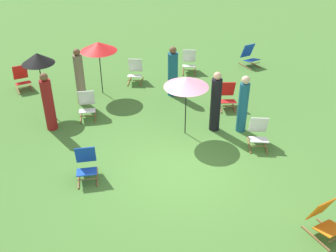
% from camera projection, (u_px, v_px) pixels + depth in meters
% --- Properties ---
extents(ground_plane, '(40.00, 40.00, 0.00)m').
position_uv_depth(ground_plane, '(179.00, 167.00, 10.13)').
color(ground_plane, '#477A33').
extents(deckchair_0, '(0.67, 0.86, 0.83)m').
position_uv_depth(deckchair_0, '(135.00, 72.00, 14.24)').
color(deckchair_0, olive).
rests_on(deckchair_0, ground).
extents(deckchair_1, '(0.65, 0.86, 0.83)m').
position_uv_depth(deckchair_1, '(189.00, 62.00, 14.99)').
color(deckchair_1, olive).
rests_on(deckchair_1, ground).
extents(deckchair_2, '(0.53, 0.79, 0.83)m').
position_uv_depth(deckchair_2, '(87.00, 105.00, 12.12)').
color(deckchair_2, olive).
rests_on(deckchair_2, ground).
extents(deckchair_3, '(0.62, 0.84, 0.83)m').
position_uv_depth(deckchair_3, '(227.00, 96.00, 12.63)').
color(deckchair_3, olive).
rests_on(deckchair_3, ground).
extents(deckchair_4, '(0.67, 0.86, 0.83)m').
position_uv_depth(deckchair_4, '(325.00, 220.00, 8.06)').
color(deckchair_4, olive).
rests_on(deckchair_4, ground).
extents(deckchair_5, '(0.51, 0.78, 0.83)m').
position_uv_depth(deckchair_5, '(86.00, 164.00, 9.62)').
color(deckchair_5, olive).
rests_on(deckchair_5, ground).
extents(deckchair_6, '(0.67, 0.86, 0.83)m').
position_uv_depth(deckchair_6, '(258.00, 133.00, 10.79)').
color(deckchair_6, olive).
rests_on(deckchair_6, ground).
extents(deckchair_7, '(0.67, 0.86, 0.83)m').
position_uv_depth(deckchair_7, '(250.00, 56.00, 15.45)').
color(deckchair_7, olive).
rests_on(deckchair_7, ground).
extents(deckchair_8, '(0.65, 0.86, 0.83)m').
position_uv_depth(deckchair_8, '(22.00, 79.00, 13.74)').
color(deckchair_8, olive).
rests_on(deckchair_8, ground).
extents(umbrella_0, '(1.18, 1.18, 1.79)m').
position_uv_depth(umbrella_0, '(98.00, 47.00, 12.78)').
color(umbrella_0, black).
rests_on(umbrella_0, ground).
extents(umbrella_1, '(0.96, 0.96, 1.91)m').
position_uv_depth(umbrella_1, '(38.00, 58.00, 11.68)').
color(umbrella_1, black).
rests_on(umbrella_1, ground).
extents(umbrella_2, '(1.22, 1.22, 1.73)m').
position_uv_depth(umbrella_2, '(186.00, 82.00, 10.66)').
color(umbrella_2, black).
rests_on(umbrella_2, ground).
extents(person_0, '(0.37, 0.37, 1.74)m').
position_uv_depth(person_0, '(48.00, 103.00, 11.28)').
color(person_0, maroon).
rests_on(person_0, ground).
extents(person_1, '(0.37, 0.37, 1.71)m').
position_uv_depth(person_1, '(243.00, 105.00, 11.19)').
color(person_1, '#195972').
rests_on(person_1, ground).
extents(person_2, '(0.40, 0.40, 1.85)m').
position_uv_depth(person_2, '(80.00, 78.00, 12.55)').
color(person_2, '#72664C').
rests_on(person_2, ground).
extents(person_3, '(0.34, 0.34, 1.79)m').
position_uv_depth(person_3, '(216.00, 103.00, 11.23)').
color(person_3, black).
rests_on(person_3, ground).
extents(person_4, '(0.37, 0.37, 1.68)m').
position_uv_depth(person_4, '(173.00, 73.00, 13.12)').
color(person_4, '#195972').
rests_on(person_4, ground).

